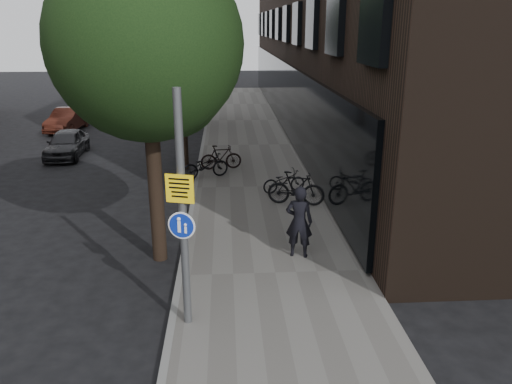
{
  "coord_description": "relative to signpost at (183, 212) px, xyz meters",
  "views": [
    {
      "loc": [
        -0.86,
        -7.23,
        5.7
      ],
      "look_at": [
        -0.18,
        3.77,
        2.0
      ],
      "focal_mm": 35.0,
      "sensor_mm": 36.0,
      "label": 1
    }
  ],
  "objects": [
    {
      "name": "street_tree_near",
      "position": [
        -0.85,
        3.25,
        2.68
      ],
      "size": [
        4.4,
        4.4,
        7.5
      ],
      "color": "black",
      "rests_on": "ground"
    },
    {
      "name": "parked_bike_facade_far",
      "position": [
        3.06,
        6.61,
        -1.75
      ],
      "size": [
        1.93,
        0.98,
        1.12
      ],
      "primitive_type": "imported",
      "rotation": [
        0.0,
        0.0,
        1.31
      ],
      "color": "black",
      "rests_on": "sidewalk"
    },
    {
      "name": "parked_car_far",
      "position": [
        -6.88,
        24.29,
        -1.86
      ],
      "size": [
        1.76,
        4.01,
        1.15
      ],
      "primitive_type": "imported",
      "rotation": [
        0.0,
        0.0,
        -0.04
      ],
      "color": "black",
      "rests_on": "ground"
    },
    {
      "name": "parked_car_mid",
      "position": [
        -8.07,
        19.9,
        -1.8
      ],
      "size": [
        1.7,
        3.95,
        1.26
      ],
      "primitive_type": "imported",
      "rotation": [
        0.0,
        0.0,
        -0.1
      ],
      "color": "#542218",
      "rests_on": "ground"
    },
    {
      "name": "sidewalk",
      "position": [
        1.93,
        8.61,
        -2.37
      ],
      "size": [
        4.5,
        60.0,
        0.12
      ],
      "primitive_type": "cube",
      "color": "#62605B",
      "rests_on": "ground"
    },
    {
      "name": "pedestrian",
      "position": [
        2.6,
        2.82,
        -1.38
      ],
      "size": [
        0.77,
        0.6,
        1.86
      ],
      "primitive_type": "imported",
      "rotation": [
        0.0,
        0.0,
        2.89
      ],
      "color": "black",
      "rests_on": "sidewalk"
    },
    {
      "name": "street_tree_far",
      "position": [
        -0.85,
        20.75,
        2.68
      ],
      "size": [
        5.0,
        5.0,
        7.8
      ],
      "color": "black",
      "rests_on": "ground"
    },
    {
      "name": "parked_car_near",
      "position": [
        -6.37,
        13.92,
        -1.82
      ],
      "size": [
        1.56,
        3.64,
        1.23
      ],
      "primitive_type": "imported",
      "rotation": [
        0.0,
        0.0,
        0.03
      ],
      "color": "black",
      "rests_on": "ground"
    },
    {
      "name": "ground",
      "position": [
        1.68,
        -1.39,
        -2.43
      ],
      "size": [
        120.0,
        120.0,
        0.0
      ],
      "primitive_type": "plane",
      "color": "black",
      "rests_on": "ground"
    },
    {
      "name": "parked_bike_curb_near",
      "position": [
        0.01,
        9.78,
        -1.82
      ],
      "size": [
        1.96,
        1.35,
        0.98
      ],
      "primitive_type": "imported",
      "rotation": [
        0.0,
        0.0,
        1.99
      ],
      "color": "black",
      "rests_on": "sidewalk"
    },
    {
      "name": "parked_bike_curb_far",
      "position": [
        0.61,
        11.0,
        -1.81
      ],
      "size": [
        1.71,
        0.71,
        1.0
      ],
      "primitive_type": "imported",
      "rotation": [
        0.0,
        0.0,
        1.72
      ],
      "color": "black",
      "rests_on": "sidewalk"
    },
    {
      "name": "street_tree_mid",
      "position": [
        -0.85,
        11.75,
        2.68
      ],
      "size": [
        5.0,
        5.0,
        7.8
      ],
      "color": "black",
      "rests_on": "ground"
    },
    {
      "name": "signpost",
      "position": [
        0.0,
        0.0,
        0.0
      ],
      "size": [
        0.52,
        0.18,
        4.58
      ],
      "rotation": [
        0.0,
        0.0,
        -0.28
      ],
      "color": "#595B5E",
      "rests_on": "sidewalk"
    },
    {
      "name": "parked_bike_facade_near",
      "position": [
        2.82,
        7.89,
        -1.91
      ],
      "size": [
        1.64,
        0.94,
        0.81
      ],
      "primitive_type": "imported",
      "rotation": [
        0.0,
        0.0,
        1.85
      ],
      "color": "black",
      "rests_on": "sidewalk"
    },
    {
      "name": "curb_edge",
      "position": [
        -0.32,
        8.61,
        -2.37
      ],
      "size": [
        0.15,
        60.0,
        0.13
      ],
      "primitive_type": "cube",
      "color": "slate",
      "rests_on": "ground"
    }
  ]
}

